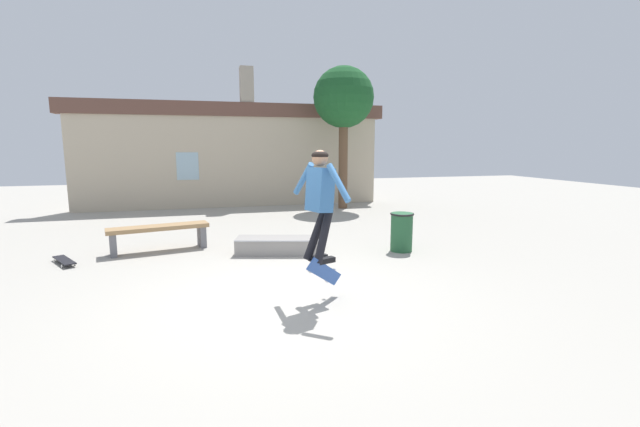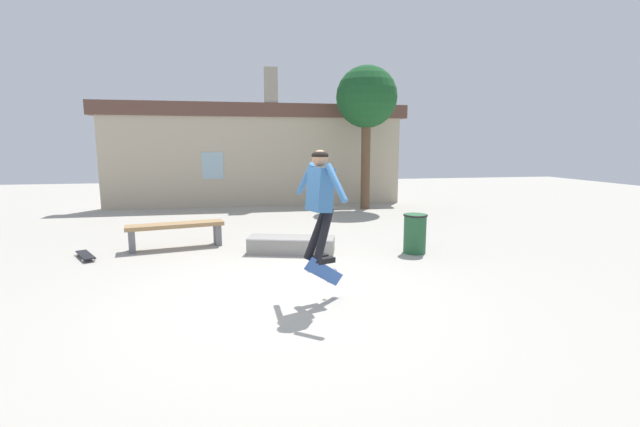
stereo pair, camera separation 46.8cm
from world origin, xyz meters
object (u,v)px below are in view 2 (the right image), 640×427
object	(u,v)px
skater	(320,196)
skateboard_resting	(85,255)
skate_ledge	(291,245)
skateboard_flipping	(324,272)
tree_right	(367,99)
trash_bin	(415,233)
park_bench	(176,230)

from	to	relation	value
skater	skateboard_resting	bearing A→B (deg)	121.95
skate_ledge	skateboard_flipping	bearing A→B (deg)	-72.03
skater	skateboard_resting	size ratio (longest dim) A/B	1.86
skater	tree_right	bearing A→B (deg)	49.11
trash_bin	skateboard_flipping	xyz separation A→B (m)	(-2.27, -2.31, 0.01)
trash_bin	skateboard_flipping	size ratio (longest dim) A/B	1.23
park_bench	trash_bin	xyz separation A→B (m)	(4.67, -1.28, 0.02)
skateboard_flipping	skateboard_resting	world-z (taller)	skateboard_flipping
tree_right	skate_ledge	bearing A→B (deg)	-119.70
tree_right	skater	xyz separation A→B (m)	(-3.07, -8.23, -2.12)
park_bench	skater	bearing A→B (deg)	-68.96
skater	skateboard_flipping	xyz separation A→B (m)	(0.05, -0.03, -1.02)
trash_bin	skater	world-z (taller)	skater
skateboard_flipping	tree_right	bearing A→B (deg)	27.22
skateboard_flipping	skateboard_resting	size ratio (longest dim) A/B	0.79
skateboard_flipping	park_bench	bearing A→B (deg)	81.04
park_bench	skateboard_flipping	bearing A→B (deg)	-68.56
tree_right	park_bench	xyz separation A→B (m)	(-5.42, -4.66, -3.18)
skateboard_resting	skate_ledge	bearing A→B (deg)	-123.46
park_bench	trash_bin	bearing A→B (deg)	-27.68
skater	skateboard_flipping	distance (m)	1.03
trash_bin	skateboard_resting	world-z (taller)	trash_bin
skateboard_flipping	trash_bin	bearing A→B (deg)	2.86
skate_ledge	park_bench	bearing A→B (deg)	175.45
skate_ledge	skater	xyz separation A→B (m)	(0.06, -2.73, 1.28)
skate_ledge	skateboard_flipping	size ratio (longest dim) A/B	2.81
park_bench	skate_ledge	size ratio (longest dim) A/B	1.11
trash_bin	skate_ledge	bearing A→B (deg)	169.36
park_bench	skate_ledge	world-z (taller)	park_bench
skate_ledge	skater	bearing A→B (deg)	-73.13
tree_right	park_bench	world-z (taller)	tree_right
park_bench	skater	size ratio (longest dim) A/B	1.32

